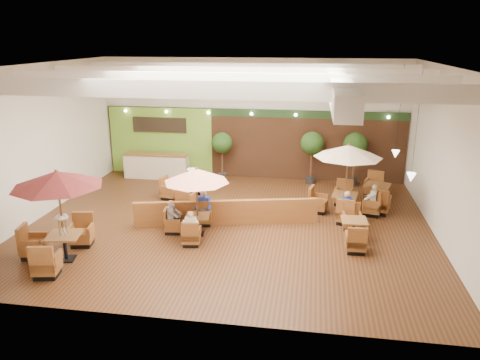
% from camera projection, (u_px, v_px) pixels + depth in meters
% --- Properties ---
extents(room, '(14.04, 14.00, 5.52)m').
position_uv_depth(room, '(242.00, 117.00, 16.72)').
color(room, '#381E0F').
rests_on(room, ground).
extents(service_counter, '(3.00, 0.75, 1.18)m').
position_uv_depth(service_counter, '(157.00, 166.00, 21.97)').
color(service_counter, beige).
rests_on(service_counter, ground).
extents(booth_divider, '(6.35, 1.65, 0.90)m').
position_uv_depth(booth_divider, '(227.00, 212.00, 16.50)').
color(booth_divider, brown).
rests_on(booth_divider, ground).
extents(table_0, '(2.72, 2.84, 2.81)m').
position_uv_depth(table_0, '(57.00, 196.00, 13.43)').
color(table_0, brown).
rests_on(table_0, ground).
extents(table_1, '(2.26, 2.35, 2.36)m').
position_uv_depth(table_1, '(195.00, 186.00, 15.30)').
color(table_1, brown).
rests_on(table_1, ground).
extents(table_2, '(2.75, 2.75, 2.70)m').
position_uv_depth(table_2, '(347.00, 167.00, 17.10)').
color(table_2, brown).
rests_on(table_2, ground).
extents(table_3, '(1.80, 2.61, 1.52)m').
position_uv_depth(table_3, '(186.00, 189.00, 18.99)').
color(table_3, brown).
rests_on(table_3, ground).
extents(table_4, '(0.85, 2.44, 0.91)m').
position_uv_depth(table_4, '(353.00, 230.00, 15.25)').
color(table_4, brown).
rests_on(table_4, ground).
extents(table_5, '(1.16, 2.91, 1.03)m').
position_uv_depth(table_5, '(377.00, 195.00, 18.52)').
color(table_5, brown).
rests_on(table_5, ground).
extents(topiary_0, '(0.96, 0.96, 2.22)m').
position_uv_depth(topiary_0, '(222.00, 145.00, 21.38)').
color(topiary_0, black).
rests_on(topiary_0, ground).
extents(topiary_1, '(1.03, 1.03, 2.38)m').
position_uv_depth(topiary_1, '(312.00, 145.00, 20.74)').
color(topiary_1, black).
rests_on(topiary_1, ground).
extents(topiary_2, '(1.03, 1.03, 2.40)m').
position_uv_depth(topiary_2, '(355.00, 147.00, 20.45)').
color(topiary_2, black).
rests_on(topiary_2, ground).
extents(diner_0, '(0.37, 0.32, 0.71)m').
position_uv_depth(diner_0, '(191.00, 224.00, 14.77)').
color(diner_0, silver).
rests_on(diner_0, ground).
extents(diner_1, '(0.41, 0.33, 0.81)m').
position_uv_depth(diner_1, '(203.00, 204.00, 16.38)').
color(diner_1, '#253BA2').
rests_on(diner_1, ground).
extents(diner_2, '(0.31, 0.36, 0.71)m').
position_uv_depth(diner_2, '(173.00, 213.00, 15.71)').
color(diner_2, gray).
rests_on(diner_2, ground).
extents(diner_3, '(0.39, 0.32, 0.77)m').
position_uv_depth(diner_3, '(347.00, 204.00, 16.48)').
color(diner_3, '#253BA2').
rests_on(diner_3, ground).
extents(diner_4, '(0.38, 0.42, 0.76)m').
position_uv_depth(diner_4, '(373.00, 196.00, 17.27)').
color(diner_4, silver).
rests_on(diner_4, ground).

